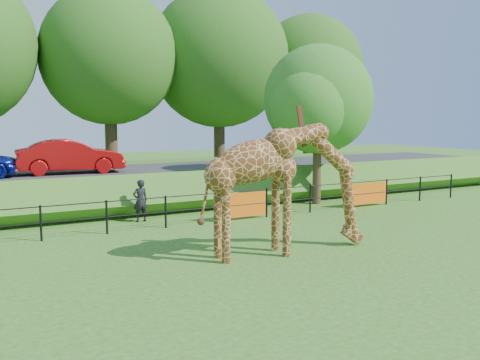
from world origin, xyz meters
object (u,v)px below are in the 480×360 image
at_px(giraffe, 286,189).
at_px(visitor, 140,201).
at_px(car_red, 70,156).
at_px(tree_east, 319,104).

distance_m(giraffe, visitor, 6.60).
relative_size(giraffe, car_red, 1.19).
height_order(giraffe, car_red, giraffe).
height_order(giraffe, visitor, giraffe).
bearing_deg(car_red, tree_east, -109.26).
bearing_deg(car_red, visitor, -156.32).
xyz_separation_m(giraffe, car_red, (-3.68, 10.44, 0.32)).
xyz_separation_m(car_red, tree_east, (9.55, -4.08, 2.16)).
relative_size(car_red, tree_east, 0.63).
xyz_separation_m(car_red, visitor, (1.54, -4.28, -1.36)).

